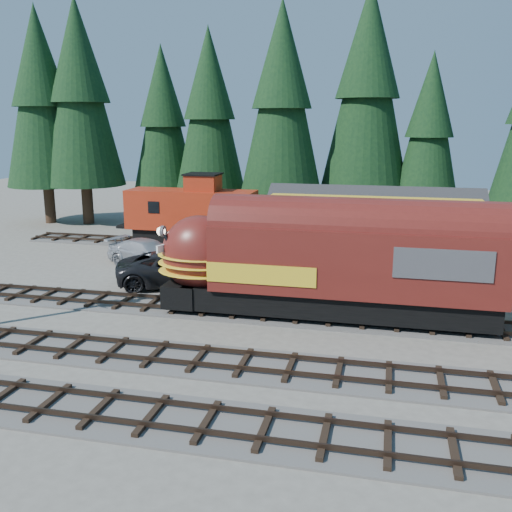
% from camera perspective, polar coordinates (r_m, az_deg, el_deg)
% --- Properties ---
extents(ground, '(120.00, 120.00, 0.00)m').
position_cam_1_polar(ground, '(23.34, 10.17, -9.76)').
color(ground, '#6B665B').
rests_on(ground, ground).
extents(track_spur, '(32.00, 3.20, 0.33)m').
position_cam_1_polar(track_spur, '(41.93, -2.15, 0.93)').
color(track_spur, '#4C4947').
rests_on(track_spur, ground).
extents(depot, '(12.80, 7.00, 5.30)m').
position_cam_1_polar(depot, '(32.57, 11.44, 2.27)').
color(depot, gold).
rests_on(depot, ground).
extents(conifer_backdrop, '(80.14, 21.82, 17.30)m').
position_cam_1_polar(conifer_backdrop, '(46.00, 17.28, 14.48)').
color(conifer_backdrop, black).
rests_on(conifer_backdrop, ground).
extents(locomotive, '(16.08, 3.20, 4.37)m').
position_cam_1_polar(locomotive, '(26.48, 6.12, -0.99)').
color(locomotive, black).
rests_on(locomotive, ground).
extents(caboose, '(9.52, 2.76, 4.95)m').
position_cam_1_polar(caboose, '(42.44, -6.41, 4.32)').
color(caboose, black).
rests_on(caboose, ground).
extents(pickup_truck_a, '(7.67, 5.38, 1.94)m').
position_cam_1_polar(pickup_truck_a, '(32.44, -7.63, -1.24)').
color(pickup_truck_a, black).
rests_on(pickup_truck_a, ground).
extents(pickup_truck_b, '(6.24, 4.14, 1.68)m').
position_cam_1_polar(pickup_truck_b, '(37.06, -10.76, 0.27)').
color(pickup_truck_b, '#AEB0B6').
rests_on(pickup_truck_b, ground).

